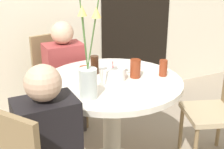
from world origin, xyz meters
The scene contains 12 objects.
doorway_panel centered at (0.93, 1.22, 1.02)m, with size 0.90×0.01×2.05m.
dining_table centered at (0.00, 0.00, 0.58)m, with size 1.03×1.03×0.74m.
chair_near_front centered at (-0.17, 0.85, 0.50)m, with size 0.47×0.47×0.90m.
chair_right_flank centered at (0.81, -0.30, 0.50)m, with size 0.51×0.51×0.90m.
birthday_cake centered at (0.01, 0.00, 0.78)m, with size 0.19×0.19×0.14m.
flower_vase centered at (-0.27, -0.21, 0.96)m, with size 0.16×0.19×0.71m.
side_plate centered at (0.15, 0.16, 0.74)m, with size 0.20×0.20×0.01m.
drink_glass_0 centered at (-0.06, 0.18, 0.81)m, with size 0.06×0.06×0.14m.
drink_glass_1 centered at (-0.20, 0.04, 0.80)m, with size 0.06×0.06×0.12m.
drink_glass_2 centered at (0.18, -0.03, 0.81)m, with size 0.08×0.08×0.14m.
drink_glass_3 centered at (0.38, -0.10, 0.80)m, with size 0.06×0.06×0.12m.
person_boy centered at (-0.14, 0.69, 0.50)m, with size 0.34×0.24×1.06m.
Camera 1 is at (-0.95, -1.89, 1.57)m, focal length 50.00 mm.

